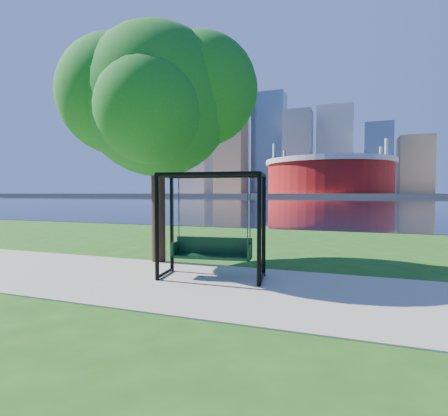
% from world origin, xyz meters
% --- Properties ---
extents(ground, '(900.00, 900.00, 0.00)m').
position_xyz_m(ground, '(0.00, 0.00, 0.00)').
color(ground, '#1E5114').
rests_on(ground, ground).
extents(path, '(120.00, 4.00, 0.03)m').
position_xyz_m(path, '(0.00, -0.50, 0.01)').
color(path, '#9E937F').
rests_on(path, ground).
extents(river, '(900.00, 180.00, 0.02)m').
position_xyz_m(river, '(0.00, 102.00, 0.01)').
color(river, black).
rests_on(river, ground).
extents(far_bank, '(900.00, 228.00, 2.00)m').
position_xyz_m(far_bank, '(0.00, 306.00, 1.00)').
color(far_bank, '#937F60').
rests_on(far_bank, ground).
extents(stadium, '(83.00, 83.00, 32.00)m').
position_xyz_m(stadium, '(-10.00, 235.00, 14.23)').
color(stadium, maroon).
rests_on(stadium, far_bank).
extents(skyline, '(392.00, 66.00, 96.50)m').
position_xyz_m(skyline, '(-4.27, 319.39, 35.89)').
color(skyline, gray).
rests_on(skyline, far_bank).
extents(swing, '(2.57, 1.37, 2.52)m').
position_xyz_m(swing, '(-0.33, 0.12, 1.22)').
color(swing, black).
rests_on(swing, ground).
extents(park_tree, '(5.61, 5.07, 6.97)m').
position_xyz_m(park_tree, '(-2.62, 1.52, 4.84)').
color(park_tree, black).
rests_on(park_tree, ground).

